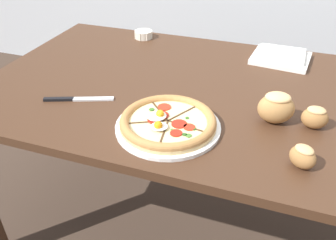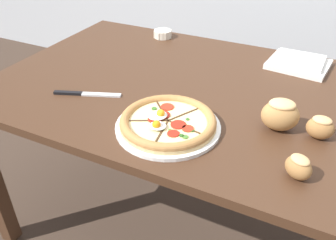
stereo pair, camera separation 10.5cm
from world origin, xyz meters
TOP-DOWN VIEW (x-y plane):
  - ground_plane at (0.00, 0.00)m, footprint 12.00×12.00m
  - dining_table at (0.00, 0.00)m, footprint 1.57×0.96m
  - pizza at (-0.02, -0.28)m, footprint 0.32×0.32m
  - ramekin_bowl at (-0.38, 0.40)m, footprint 0.09×0.09m
  - napkin_folded at (0.26, 0.34)m, footprint 0.25×0.22m
  - bread_piece_near at (0.28, -0.14)m, footprint 0.13×0.11m
  - bread_piece_mid at (0.36, -0.33)m, footprint 0.09×0.08m
  - bread_piece_far at (0.39, -0.13)m, footprint 0.08×0.06m
  - knife_main at (-0.36, -0.22)m, footprint 0.23×0.10m

SIDE VIEW (x-z plane):
  - ground_plane at x=0.00m, z-range 0.00..0.00m
  - dining_table at x=0.00m, z-range 0.28..1.01m
  - knife_main at x=-0.36m, z-range 0.73..0.74m
  - napkin_folded at x=0.26m, z-range 0.73..0.76m
  - ramekin_bowl at x=-0.38m, z-range 0.73..0.76m
  - pizza at x=-0.02m, z-range 0.72..0.78m
  - bread_piece_mid at x=0.36m, z-range 0.73..0.79m
  - bread_piece_far at x=0.39m, z-range 0.73..0.80m
  - bread_piece_near at x=0.28m, z-range 0.73..0.83m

